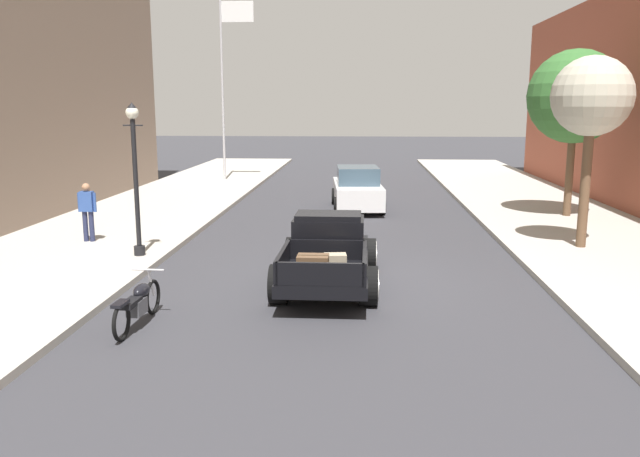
% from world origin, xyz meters
% --- Properties ---
extents(ground_plane, '(140.00, 140.00, 0.00)m').
position_xyz_m(ground_plane, '(0.00, 0.00, 0.00)').
color(ground_plane, '#333338').
extents(sidewalk_left, '(5.50, 64.00, 0.15)m').
position_xyz_m(sidewalk_left, '(-7.25, 0.00, 0.07)').
color(sidewalk_left, '#ADA89E').
rests_on(sidewalk_left, ground).
extents(hotrod_truck_black, '(2.23, 4.96, 1.58)m').
position_xyz_m(hotrod_truck_black, '(-0.21, -0.26, 0.75)').
color(hotrod_truck_black, black).
rests_on(hotrod_truck_black, ground).
extents(motorcycle_parked, '(0.62, 2.12, 0.93)m').
position_xyz_m(motorcycle_parked, '(-3.47, -3.37, 0.44)').
color(motorcycle_parked, black).
rests_on(motorcycle_parked, ground).
extents(car_background_white, '(2.10, 4.42, 1.65)m').
position_xyz_m(car_background_white, '(0.37, 10.21, 0.77)').
color(car_background_white, silver).
rests_on(car_background_white, ground).
extents(pedestrian_sidewalk_left, '(0.53, 0.22, 1.65)m').
position_xyz_m(pedestrian_sidewalk_left, '(-7.14, 3.10, 1.09)').
color(pedestrian_sidewalk_left, '#232847').
rests_on(pedestrian_sidewalk_left, sidewalk_left).
extents(street_lamp_near, '(0.50, 0.32, 3.85)m').
position_xyz_m(street_lamp_near, '(-5.14, 1.52, 2.39)').
color(street_lamp_near, black).
rests_on(street_lamp_near, sidewalk_left).
extents(flagpole, '(1.74, 0.16, 9.16)m').
position_xyz_m(flagpole, '(-6.33, 18.63, 5.77)').
color(flagpole, '#B2B2B7').
rests_on(flagpole, sidewalk_left).
extents(street_tree_nearest, '(2.09, 2.09, 5.06)m').
position_xyz_m(street_tree_nearest, '(6.49, 3.27, 4.11)').
color(street_tree_nearest, brown).
rests_on(street_tree_nearest, sidewalk_right).
extents(street_tree_second, '(3.16, 3.16, 5.65)m').
position_xyz_m(street_tree_second, '(7.68, 8.38, 4.21)').
color(street_tree_second, brown).
rests_on(street_tree_second, sidewalk_right).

